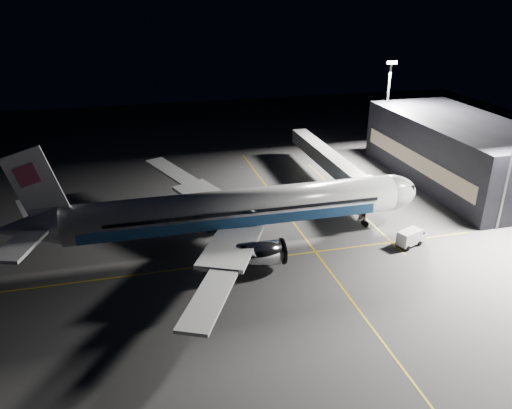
{
  "coord_description": "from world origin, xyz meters",
  "views": [
    {
      "loc": [
        -13.62,
        -64.28,
        34.57
      ],
      "look_at": [
        2.58,
        -0.84,
        6.0
      ],
      "focal_mm": 35.0,
      "sensor_mm": 36.0,
      "label": 1
    }
  ],
  "objects_px": {
    "airliner": "(230,210)",
    "baggage_tug": "(230,199)",
    "floodlight_mast_north": "(387,100)",
    "service_truck": "(411,237)",
    "safety_cone_b": "(244,226)",
    "safety_cone_c": "(250,204)",
    "jet_bridge": "(332,162)",
    "safety_cone_a": "(199,231)"
  },
  "relations": [
    {
      "from": "airliner",
      "to": "floodlight_mast_north",
      "type": "xyz_separation_m",
      "value": [
        41.08,
        31.99,
        7.21
      ]
    },
    {
      "from": "floodlight_mast_north",
      "to": "service_truck",
      "type": "bearing_deg",
      "value": -111.87
    },
    {
      "from": "service_truck",
      "to": "safety_cone_b",
      "type": "distance_m",
      "value": 25.05
    },
    {
      "from": "airliner",
      "to": "baggage_tug",
      "type": "height_order",
      "value": "airliner"
    },
    {
      "from": "airliner",
      "to": "safety_cone_b",
      "type": "distance_m",
      "value": 6.97
    },
    {
      "from": "jet_bridge",
      "to": "service_truck",
      "type": "xyz_separation_m",
      "value": [
        2.18,
        -25.48,
        -3.28
      ]
    },
    {
      "from": "safety_cone_c",
      "to": "safety_cone_a",
      "type": "bearing_deg",
      "value": -140.1
    },
    {
      "from": "airliner",
      "to": "baggage_tug",
      "type": "relative_size",
      "value": 29.15
    },
    {
      "from": "safety_cone_a",
      "to": "safety_cone_c",
      "type": "distance_m",
      "value": 13.07
    },
    {
      "from": "safety_cone_a",
      "to": "safety_cone_c",
      "type": "bearing_deg",
      "value": 39.9
    },
    {
      "from": "airliner",
      "to": "safety_cone_c",
      "type": "bearing_deg",
      "value": 64.41
    },
    {
      "from": "jet_bridge",
      "to": "safety_cone_a",
      "type": "height_order",
      "value": "jet_bridge"
    },
    {
      "from": "floodlight_mast_north",
      "to": "safety_cone_c",
      "type": "xyz_separation_m",
      "value": [
        -35.14,
        -19.6,
        -12.08
      ]
    },
    {
      "from": "floodlight_mast_north",
      "to": "baggage_tug",
      "type": "height_order",
      "value": "floodlight_mast_north"
    },
    {
      "from": "airliner",
      "to": "service_truck",
      "type": "xyz_separation_m",
      "value": [
        25.26,
        -7.42,
        -3.86
      ]
    },
    {
      "from": "floodlight_mast_north",
      "to": "baggage_tug",
      "type": "xyz_separation_m",
      "value": [
        -38.32,
        -17.79,
        -11.68
      ]
    },
    {
      "from": "airliner",
      "to": "safety_cone_b",
      "type": "xyz_separation_m",
      "value": [
        2.99,
        4.0,
        -4.86
      ]
    },
    {
      "from": "baggage_tug",
      "to": "safety_cone_c",
      "type": "height_order",
      "value": "baggage_tug"
    },
    {
      "from": "safety_cone_b",
      "to": "safety_cone_c",
      "type": "height_order",
      "value": "safety_cone_b"
    },
    {
      "from": "service_truck",
      "to": "baggage_tug",
      "type": "distance_m",
      "value": 31.21
    },
    {
      "from": "safety_cone_b",
      "to": "safety_cone_c",
      "type": "relative_size",
      "value": 1.04
    },
    {
      "from": "baggage_tug",
      "to": "safety_cone_c",
      "type": "distance_m",
      "value": 3.68
    },
    {
      "from": "jet_bridge",
      "to": "safety_cone_c",
      "type": "height_order",
      "value": "jet_bridge"
    },
    {
      "from": "jet_bridge",
      "to": "baggage_tug",
      "type": "relative_size",
      "value": 16.31
    },
    {
      "from": "jet_bridge",
      "to": "service_truck",
      "type": "height_order",
      "value": "jet_bridge"
    },
    {
      "from": "baggage_tug",
      "to": "safety_cone_a",
      "type": "distance_m",
      "value": 12.29
    },
    {
      "from": "floodlight_mast_north",
      "to": "safety_cone_c",
      "type": "height_order",
      "value": "floodlight_mast_north"
    },
    {
      "from": "floodlight_mast_north",
      "to": "safety_cone_a",
      "type": "xyz_separation_m",
      "value": [
        -45.18,
        -27.99,
        -12.04
      ]
    },
    {
      "from": "safety_cone_b",
      "to": "jet_bridge",
      "type": "bearing_deg",
      "value": 34.98
    },
    {
      "from": "airliner",
      "to": "service_truck",
      "type": "bearing_deg",
      "value": -16.37
    },
    {
      "from": "airliner",
      "to": "baggage_tug",
      "type": "distance_m",
      "value": 15.14
    },
    {
      "from": "service_truck",
      "to": "airliner",
      "type": "bearing_deg",
      "value": 142.02
    },
    {
      "from": "safety_cone_a",
      "to": "safety_cone_b",
      "type": "distance_m",
      "value": 7.09
    },
    {
      "from": "airliner",
      "to": "service_truck",
      "type": "relative_size",
      "value": 12.02
    },
    {
      "from": "jet_bridge",
      "to": "service_truck",
      "type": "distance_m",
      "value": 25.78
    },
    {
      "from": "service_truck",
      "to": "safety_cone_c",
      "type": "xyz_separation_m",
      "value": [
        -19.33,
        19.81,
        -1.01
      ]
    },
    {
      "from": "floodlight_mast_north",
      "to": "safety_cone_c",
      "type": "bearing_deg",
      "value": -150.85
    },
    {
      "from": "floodlight_mast_north",
      "to": "jet_bridge",
      "type": "bearing_deg",
      "value": -142.26
    },
    {
      "from": "airliner",
      "to": "baggage_tug",
      "type": "xyz_separation_m",
      "value": [
        2.75,
        14.2,
        -4.47
      ]
    },
    {
      "from": "safety_cone_b",
      "to": "floodlight_mast_north",
      "type": "bearing_deg",
      "value": 36.31
    },
    {
      "from": "jet_bridge",
      "to": "service_truck",
      "type": "bearing_deg",
      "value": -85.1
    },
    {
      "from": "jet_bridge",
      "to": "airliner",
      "type": "bearing_deg",
      "value": -141.96
    }
  ]
}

